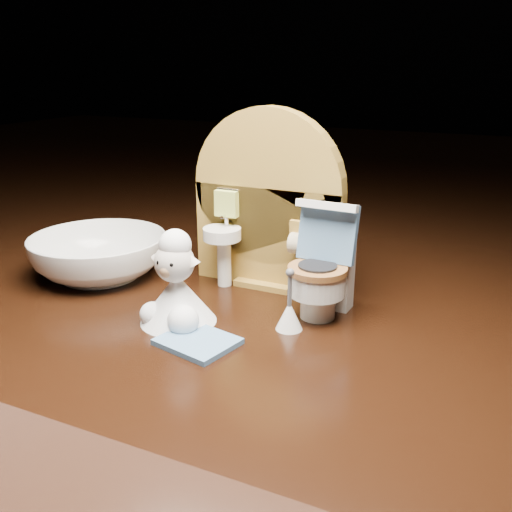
% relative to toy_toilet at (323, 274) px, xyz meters
% --- Properties ---
extents(backdrop_panel, '(0.13, 0.05, 0.15)m').
position_rel_toy_toilet_xyz_m(backdrop_panel, '(-0.06, 0.04, 0.03)').
color(backdrop_panel, olive).
rests_on(backdrop_panel, ground).
extents(toy_toilet, '(0.05, 0.06, 0.09)m').
position_rel_toy_toilet_xyz_m(toy_toilet, '(0.00, 0.00, 0.00)').
color(toy_toilet, white).
rests_on(toy_toilet, ground).
extents(bath_mat, '(0.06, 0.05, 0.00)m').
position_rel_toy_toilet_xyz_m(bath_mat, '(-0.06, -0.09, -0.03)').
color(bath_mat, '#547DA8').
rests_on(bath_mat, ground).
extents(toilet_brush, '(0.02, 0.02, 0.05)m').
position_rel_toy_toilet_xyz_m(toilet_brush, '(-0.01, -0.04, -0.02)').
color(toilet_brush, white).
rests_on(toilet_brush, ground).
extents(plush_lamb, '(0.06, 0.06, 0.07)m').
position_rel_toy_toilet_xyz_m(plush_lamb, '(-0.09, -0.06, -0.01)').
color(plush_lamb, white).
rests_on(plush_lamb, ground).
extents(ceramic_bowl, '(0.13, 0.13, 0.04)m').
position_rel_toy_toilet_xyz_m(ceramic_bowl, '(-0.21, -0.01, -0.01)').
color(ceramic_bowl, white).
rests_on(ceramic_bowl, ground).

